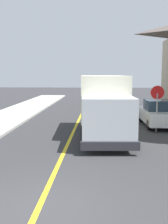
% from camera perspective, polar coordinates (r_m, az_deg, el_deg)
% --- Properties ---
extents(ground_plane, '(120.00, 120.00, 0.00)m').
position_cam_1_polar(ground_plane, '(7.26, -9.51, -19.21)').
color(ground_plane, '#303033').
extents(centre_line_yellow, '(0.16, 56.00, 0.01)m').
position_cam_1_polar(centre_line_yellow, '(16.69, -1.92, -3.45)').
color(centre_line_yellow, gold).
rests_on(centre_line_yellow, ground).
extents(box_truck, '(2.80, 7.30, 3.20)m').
position_cam_1_polar(box_truck, '(14.70, 4.14, 1.94)').
color(box_truck, '#F2EDCC').
rests_on(box_truck, ground).
extents(parked_car_near, '(1.89, 4.43, 1.67)m').
position_cam_1_polar(parked_car_near, '(22.08, 6.12, 1.38)').
color(parked_car_near, '#B7B7BC').
rests_on(parked_car_near, ground).
extents(parked_car_mid, '(1.94, 4.46, 1.67)m').
position_cam_1_polar(parked_car_mid, '(28.55, 3.57, 2.89)').
color(parked_car_mid, black).
rests_on(parked_car_mid, ground).
extents(parked_van_across, '(1.91, 4.44, 1.67)m').
position_cam_1_polar(parked_van_across, '(18.06, 15.09, -0.31)').
color(parked_van_across, silver).
rests_on(parked_van_across, ground).
extents(stop_sign, '(0.80, 0.10, 2.65)m').
position_cam_1_polar(stop_sign, '(16.12, 15.00, 2.53)').
color(stop_sign, gray).
rests_on(stop_sign, ground).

